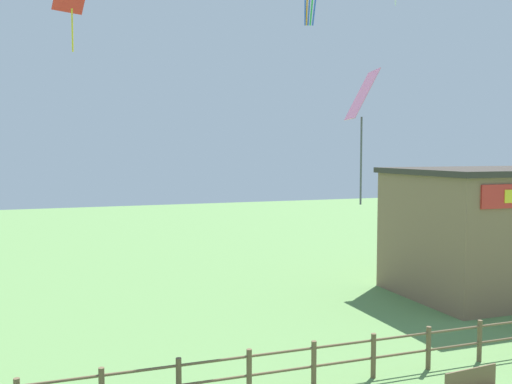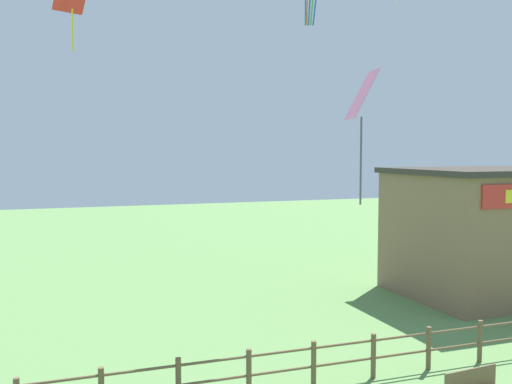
{
  "view_description": "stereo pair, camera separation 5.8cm",
  "coord_description": "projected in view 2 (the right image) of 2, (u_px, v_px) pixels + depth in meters",
  "views": [
    {
      "loc": [
        -5.56,
        -6.23,
        6.27
      ],
      "look_at": [
        0.0,
        9.12,
        5.1
      ],
      "focal_mm": 40.0,
      "sensor_mm": 36.0,
      "label": 1
    },
    {
      "loc": [
        -5.51,
        -6.25,
        6.27
      ],
      "look_at": [
        0.0,
        9.12,
        5.1
      ],
      "focal_mm": 40.0,
      "sensor_mm": 36.0,
      "label": 2
    }
  ],
  "objects": [
    {
      "name": "seaside_building",
      "position": [
        497.0,
        231.0,
        25.0
      ],
      "size": [
        8.6,
        6.27,
        5.53
      ],
      "color": "#84664C",
      "rests_on": "ground_plane"
    },
    {
      "name": "kite_pink_diamond",
      "position": [
        362.0,
        106.0,
        14.43
      ],
      "size": [
        0.87,
        1.13,
        3.42
      ],
      "color": "pink"
    },
    {
      "name": "wooden_fence",
      "position": [
        282.0,
        366.0,
        14.8
      ],
      "size": [
        20.16,
        0.14,
        1.25
      ],
      "color": "brown",
      "rests_on": "ground_plane"
    }
  ]
}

